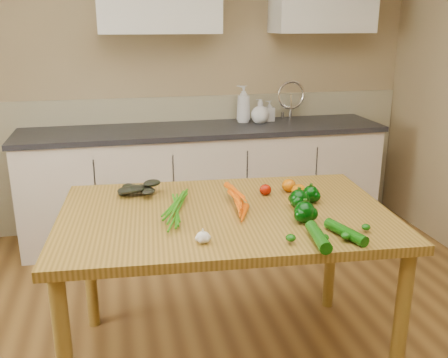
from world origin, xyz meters
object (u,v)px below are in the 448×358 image
object	(u,v)px
soap_bottle_c	(260,111)
tomato_c	(299,191)
pepper_c	(305,212)
zucchini_a	(346,232)
pepper_a	(299,199)
tomato_a	(265,190)
tomato_b	(289,185)
zucchini_b	(318,237)
soap_bottle_a	(244,104)
pepper_b	(311,194)
leafy_greens	(139,186)
soap_bottle_b	(269,111)
table	(225,229)
garlic_bulb	(203,237)
carrot_bunch	(218,202)

from	to	relation	value
soap_bottle_c	tomato_c	distance (m)	1.62
pepper_c	zucchini_a	size ratio (longest dim) A/B	0.43
pepper_a	tomato_a	xyz separation A→B (m)	(-0.10, 0.22, -0.02)
tomato_b	zucchini_b	distance (m)	0.64
soap_bottle_a	pepper_b	bearing A→B (deg)	16.88
leafy_greens	soap_bottle_b	bearing A→B (deg)	51.54
table	tomato_a	size ratio (longest dim) A/B	26.34
pepper_c	tomato_b	distance (m)	0.42
pepper_b	pepper_c	bearing A→B (deg)	-117.85
pepper_c	tomato_a	distance (m)	0.40
garlic_bulb	zucchini_b	distance (m)	0.47
soap_bottle_b	tomato_a	distance (m)	1.67
tomato_a	zucchini_b	size ratio (longest dim) A/B	0.27
garlic_bulb	pepper_c	bearing A→B (deg)	13.44
soap_bottle_c	zucchini_b	size ratio (longest dim) A/B	0.84
zucchini_a	pepper_c	bearing A→B (deg)	119.12
table	leafy_greens	distance (m)	0.51
tomato_a	carrot_bunch	bearing A→B (deg)	-150.85
tomato_c	pepper_a	bearing A→B (deg)	-111.48
carrot_bunch	zucchini_b	bearing A→B (deg)	-50.42
garlic_bulb	pepper_a	bearing A→B (deg)	29.22
soap_bottle_b	zucchini_a	distance (m)	2.20
soap_bottle_b	soap_bottle_a	bearing A→B (deg)	-88.09
tomato_a	tomato_c	world-z (taller)	tomato_c
tomato_c	zucchini_b	size ratio (longest dim) A/B	0.34
soap_bottle_b	tomato_c	size ratio (longest dim) A/B	2.18
carrot_bunch	pepper_a	distance (m)	0.39
pepper_c	tomato_c	xyz separation A→B (m)	(0.09, 0.31, -0.01)
pepper_b	zucchini_b	size ratio (longest dim) A/B	0.37
table	leafy_greens	world-z (taller)	leafy_greens
tomato_c	soap_bottle_b	bearing A→B (deg)	77.57
pepper_a	pepper_c	world-z (taller)	pepper_c
soap_bottle_b	pepper_a	bearing A→B (deg)	-11.99
table	soap_bottle_b	size ratio (longest dim) A/B	9.62
soap_bottle_c	zucchini_b	xyz separation A→B (m)	(-0.39, -2.12, -0.14)
table	tomato_b	xyz separation A→B (m)	(0.39, 0.21, 0.13)
soap_bottle_b	pepper_a	world-z (taller)	soap_bottle_b
pepper_a	tomato_c	distance (m)	0.15
zucchini_b	pepper_c	bearing A→B (deg)	83.58
soap_bottle_a	tomato_c	xyz separation A→B (m)	(-0.14, -1.65, -0.18)
soap_bottle_a	tomato_b	distance (m)	1.57
soap_bottle_b	soap_bottle_c	size ratio (longest dim) A/B	0.89
carrot_bunch	tomato_b	world-z (taller)	carrot_bunch
zucchini_a	zucchini_b	xyz separation A→B (m)	(-0.13, -0.02, 0.00)
soap_bottle_a	soap_bottle_b	xyz separation A→B (m)	(0.22, 0.00, -0.06)
soap_bottle_b	soap_bottle_c	world-z (taller)	soap_bottle_c
table	soap_bottle_c	world-z (taller)	soap_bottle_c
table	pepper_c	distance (m)	0.40
soap_bottle_c	pepper_b	world-z (taller)	soap_bottle_c
soap_bottle_a	tomato_b	xyz separation A→B (m)	(-0.16, -1.55, -0.18)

